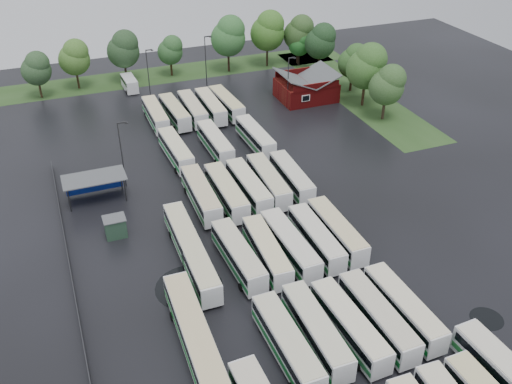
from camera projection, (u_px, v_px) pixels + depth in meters
name	position (u px, v px, depth m)	size (l,w,h in m)	color
ground	(278.00, 266.00, 65.16)	(160.00, 160.00, 0.00)	black
brick_building	(306.00, 89.00, 105.28)	(10.07, 8.60, 5.39)	maroon
wash_shed	(94.00, 180.00, 75.62)	(8.20, 4.20, 3.58)	#2D2D30
utility_hut	(115.00, 227.00, 69.39)	(2.70, 2.20, 2.62)	#223D2B
grass_strip_north	(162.00, 75.00, 116.84)	(80.00, 10.00, 0.01)	#29481C
grass_strip_east	(353.00, 91.00, 109.38)	(10.00, 50.00, 0.01)	#29481C
west_fence	(70.00, 265.00, 64.29)	(0.10, 50.00, 1.20)	#2D2D30
bus_r1c0	(287.00, 344.00, 52.88)	(2.62, 11.61, 3.22)	silver
bus_r1c1	(316.00, 330.00, 54.32)	(2.60, 11.48, 3.18)	silver
bus_r1c2	(349.00, 325.00, 54.87)	(2.91, 11.52, 3.18)	silver
bus_r1c3	(378.00, 317.00, 55.84)	(2.60, 11.55, 3.21)	silver
bus_r1c4	(403.00, 308.00, 56.94)	(2.67, 11.37, 3.15)	silver
bus_r2c0	(238.00, 255.00, 63.97)	(2.85, 11.50, 3.18)	silver
bus_r2c1	(267.00, 251.00, 64.65)	(2.92, 11.31, 3.12)	silver
bus_r2c2	(290.00, 245.00, 65.55)	(2.78, 11.75, 3.25)	silver
bus_r2c3	(316.00, 238.00, 66.80)	(2.51, 11.23, 3.12)	silver
bus_r2c4	(337.00, 231.00, 67.93)	(2.49, 11.49, 3.19)	silver
bus_r3c0	(201.00, 195.00, 74.63)	(2.74, 11.86, 3.29)	silver
bus_r3c1	(226.00, 192.00, 75.20)	(2.52, 11.81, 3.29)	silver
bus_r3c2	(249.00, 186.00, 76.46)	(2.60, 11.60, 3.22)	silver
bus_r3c3	(268.00, 181.00, 77.61)	(2.90, 11.71, 3.24)	silver
bus_r3c4	(291.00, 177.00, 78.68)	(2.72, 11.27, 3.12)	silver
bus_r4c0	(176.00, 150.00, 85.27)	(2.84, 11.47, 3.17)	silver
bus_r4c2	(215.00, 142.00, 87.42)	(2.55, 11.45, 3.18)	silver
bus_r4c4	(255.00, 137.00, 89.15)	(2.62, 11.33, 3.14)	silver
bus_r5c0	(156.00, 115.00, 96.12)	(2.44, 11.22, 3.12)	silver
bus_r5c1	(175.00, 112.00, 96.99)	(2.92, 11.38, 3.14)	silver
bus_r5c2	(193.00, 109.00, 98.03)	(2.56, 11.50, 3.19)	silver
bus_r5c3	(211.00, 106.00, 98.93)	(2.53, 11.56, 3.21)	silver
bus_r5c4	(226.00, 103.00, 100.03)	(3.03, 11.61, 3.20)	silver
artic_bus_west_b	(191.00, 250.00, 64.75)	(2.59, 16.97, 3.14)	silver
artic_bus_west_c	(198.00, 344.00, 52.77)	(2.92, 17.83, 3.30)	silver
minibus	(130.00, 83.00, 109.07)	(2.41, 5.96, 2.57)	white
tree_north_0	(37.00, 68.00, 103.69)	(5.40, 5.40, 8.94)	#3B2A19
tree_north_1	(75.00, 57.00, 107.33)	(5.89, 5.89, 9.75)	#352714
tree_north_2	(124.00, 49.00, 110.14)	(6.28, 6.28, 10.40)	black
tree_north_3	(171.00, 50.00, 113.73)	(5.04, 5.03, 8.33)	#362413
tree_north_4	(229.00, 36.00, 114.61)	(7.03, 7.03, 11.65)	black
tree_north_5	(268.00, 30.00, 117.40)	(7.10, 7.10, 11.76)	#352919
tree_north_6	(300.00, 32.00, 119.17)	(6.30, 6.30, 10.43)	black
tree_east_0	(388.00, 84.00, 95.35)	(5.95, 5.95, 9.85)	#362A1D
tree_east_1	(368.00, 66.00, 99.75)	(7.00, 7.00, 11.60)	#372616
tree_east_2	(354.00, 61.00, 106.49)	(5.59, 5.58, 9.25)	black
tree_east_3	(321.00, 41.00, 114.68)	(6.19, 6.19, 10.25)	black
tree_east_4	(300.00, 43.00, 119.13)	(4.53, 4.49, 7.44)	black
lamp_post_ne	(289.00, 79.00, 100.22)	(1.42, 0.28, 9.21)	#2D2D30
lamp_post_nw	(122.00, 150.00, 77.03)	(1.50, 0.29, 9.74)	#2D2D30
lamp_post_back_w	(149.00, 71.00, 103.45)	(1.44, 0.28, 9.33)	#2D2D30
lamp_post_back_e	(206.00, 57.00, 108.92)	(1.50, 0.29, 9.75)	#2D2D30
puddle_2	(189.00, 287.00, 62.11)	(7.44, 7.44, 0.01)	black
puddle_3	(320.00, 279.00, 63.23)	(2.89, 2.89, 0.01)	black
puddle_4	(487.00, 319.00, 58.04)	(3.41, 3.41, 0.01)	black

